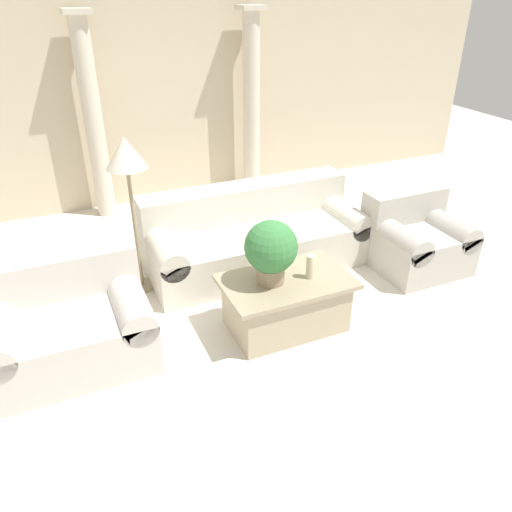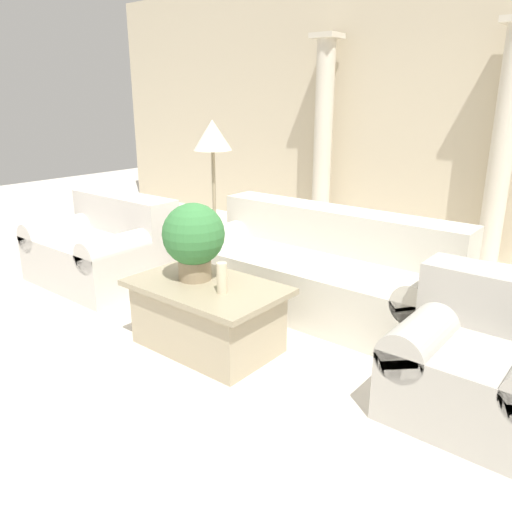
% 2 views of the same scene
% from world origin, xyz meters
% --- Properties ---
extents(ground_plane, '(16.00, 16.00, 0.00)m').
position_xyz_m(ground_plane, '(0.00, 0.00, 0.00)').
color(ground_plane, silver).
extents(wall_back, '(10.00, 0.06, 3.20)m').
position_xyz_m(wall_back, '(0.00, 3.03, 1.60)').
color(wall_back, beige).
rests_on(wall_back, ground_plane).
extents(sofa_long, '(2.30, 0.98, 0.81)m').
position_xyz_m(sofa_long, '(0.31, 0.77, 0.33)').
color(sofa_long, beige).
rests_on(sofa_long, ground_plane).
extents(loveseat, '(1.26, 0.98, 0.81)m').
position_xyz_m(loveseat, '(-1.67, -0.02, 0.34)').
color(loveseat, beige).
rests_on(loveseat, ground_plane).
extents(coffee_table, '(1.10, 0.68, 0.48)m').
position_xyz_m(coffee_table, '(0.10, -0.40, 0.25)').
color(coffee_table, tan).
rests_on(coffee_table, ground_plane).
extents(potted_plant, '(0.44, 0.44, 0.55)m').
position_xyz_m(potted_plant, '(-0.04, -0.37, 0.79)').
color(potted_plant, '#937F60').
rests_on(potted_plant, coffee_table).
extents(pillar_candle, '(0.07, 0.07, 0.21)m').
position_xyz_m(pillar_candle, '(0.30, -0.44, 0.59)').
color(pillar_candle, beige).
rests_on(pillar_candle, coffee_table).
extents(floor_lamp, '(0.37, 0.37, 1.53)m').
position_xyz_m(floor_lamp, '(-0.92, 0.76, 1.29)').
color(floor_lamp, gray).
rests_on(floor_lamp, ground_plane).
extents(column_left, '(0.32, 0.32, 2.44)m').
position_xyz_m(column_left, '(-0.94, 2.75, 1.25)').
color(column_left, beige).
rests_on(column_left, ground_plane).
extents(column_right, '(0.32, 0.32, 2.44)m').
position_xyz_m(column_right, '(1.14, 2.75, 1.25)').
color(column_right, beige).
rests_on(column_right, ground_plane).
extents(armchair, '(0.91, 0.87, 0.78)m').
position_xyz_m(armchair, '(1.86, 0.04, 0.33)').
color(armchair, '#B7B2A8').
rests_on(armchair, ground_plane).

